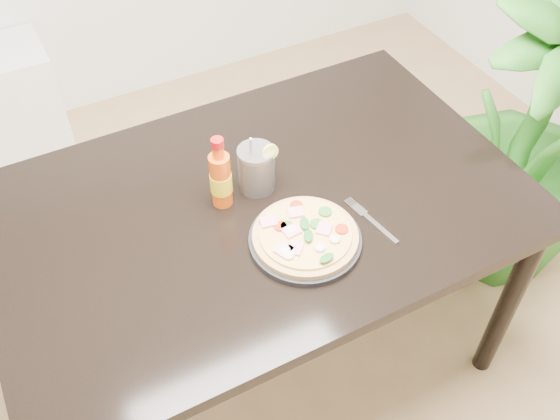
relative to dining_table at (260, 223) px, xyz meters
name	(u,v)px	position (x,y,z in m)	size (l,w,h in m)	color
room_shell	(320,52)	(-0.20, -0.58, 0.92)	(4.50, 4.50, 4.50)	white
dining_table	(260,223)	(0.00, 0.00, 0.00)	(1.40, 0.90, 0.75)	black
plate	(305,240)	(0.04, -0.18, 0.09)	(0.28, 0.28, 0.02)	black
pizza	(305,235)	(0.04, -0.18, 0.11)	(0.26, 0.26, 0.03)	tan
hot_sauce_bottle	(221,179)	(-0.08, 0.04, 0.17)	(0.06, 0.06, 0.21)	#EA540D
cola_cup	(256,170)	(0.02, 0.05, 0.14)	(0.10, 0.10, 0.19)	black
fork	(370,219)	(0.22, -0.19, 0.09)	(0.05, 0.19, 0.00)	silver
houseplant	(528,139)	(1.02, 0.02, -0.12)	(0.62, 0.62, 1.10)	#276F1D
plant_pot	(496,225)	(1.02, 0.02, -0.56)	(0.28, 0.28, 0.22)	brown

